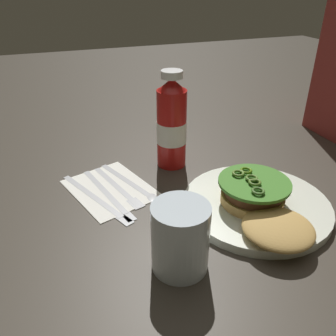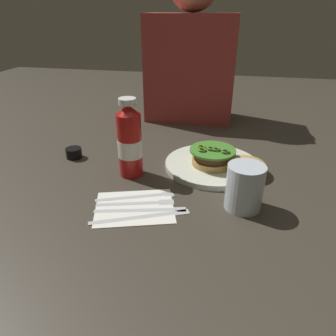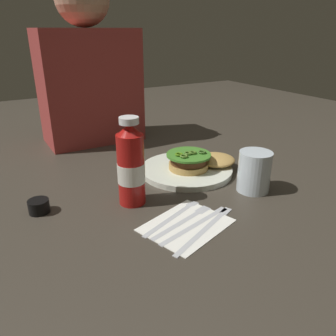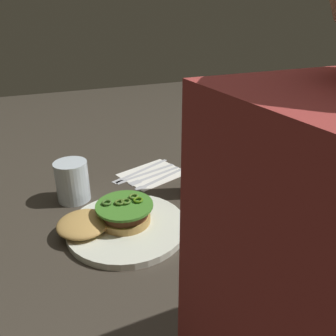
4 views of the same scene
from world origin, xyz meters
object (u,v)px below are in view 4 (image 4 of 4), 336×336
at_px(burger_sandwich, 110,217).
at_px(butter_knife, 143,174).
at_px(water_glass, 72,181).
at_px(steak_knife, 138,171).
at_px(napkin, 153,174).
at_px(ketchup_bottle, 194,161).
at_px(spoon_utensil, 154,181).
at_px(dinner_plate, 127,227).
at_px(condiment_cup, 269,184).
at_px(fork_utensil, 151,176).

bearing_deg(burger_sandwich, butter_knife, -124.72).
bearing_deg(water_glass, steak_knife, -157.83).
bearing_deg(napkin, water_glass, 12.63).
height_order(ketchup_bottle, spoon_utensil, ketchup_bottle).
height_order(burger_sandwich, butter_knife, burger_sandwich).
bearing_deg(steak_knife, water_glass, 22.17).
height_order(water_glass, napkin, water_glass).
bearing_deg(spoon_utensil, butter_knife, -75.37).
distance_m(dinner_plate, water_glass, 0.21).
height_order(steak_knife, spoon_utensil, same).
height_order(burger_sandwich, spoon_utensil, burger_sandwich).
relative_size(condiment_cup, butter_knife, 0.23).
relative_size(burger_sandwich, ketchup_bottle, 1.00).
bearing_deg(burger_sandwich, condiment_cup, -179.02).
xyz_separation_m(condiment_cup, steak_knife, (0.30, -0.25, -0.01)).
bearing_deg(water_glass, dinner_plate, 114.71).
distance_m(dinner_plate, spoon_utensil, 0.24).
xyz_separation_m(burger_sandwich, spoon_utensil, (-0.18, -0.18, -0.03)).
relative_size(water_glass, butter_knife, 0.51).
distance_m(napkin, steak_knife, 0.05).
bearing_deg(steak_knife, dinner_plate, 66.08).
distance_m(water_glass, condiment_cup, 0.54).
xyz_separation_m(steak_knife, butter_knife, (-0.01, 0.02, 0.00)).
xyz_separation_m(dinner_plate, burger_sandwich, (0.03, -0.01, 0.03)).
relative_size(ketchup_bottle, condiment_cup, 4.46).
bearing_deg(water_glass, spoon_utensil, -179.19).
height_order(steak_knife, fork_utensil, same).
relative_size(burger_sandwich, fork_utensil, 1.18).
bearing_deg(burger_sandwich, steak_knife, -121.03).
bearing_deg(condiment_cup, napkin, -39.76).
distance_m(ketchup_bottle, steak_knife, 0.23).
bearing_deg(butter_knife, dinner_plate, 62.73).
bearing_deg(fork_utensil, burger_sandwich, 49.43).
bearing_deg(napkin, butter_knife, -13.06).
bearing_deg(butter_knife, steak_knife, -70.46).
bearing_deg(dinner_plate, spoon_utensil, -127.02).
distance_m(condiment_cup, butter_knife, 0.37).
bearing_deg(steak_knife, fork_utensil, 116.84).
height_order(steak_knife, butter_knife, same).
distance_m(napkin, spoon_utensil, 0.05).
xyz_separation_m(water_glass, butter_knife, (-0.22, -0.06, -0.05)).
bearing_deg(spoon_utensil, condiment_cup, 148.89).
bearing_deg(napkin, burger_sandwich, 49.78).
distance_m(ketchup_bottle, fork_utensil, 0.18).
bearing_deg(water_glass, fork_utensil, -171.12).
distance_m(burger_sandwich, fork_utensil, 0.28).
bearing_deg(fork_utensil, spoon_utensil, 88.09).
bearing_deg(butter_knife, spoon_utensil, 104.63).
height_order(dinner_plate, burger_sandwich, burger_sandwich).
distance_m(burger_sandwich, napkin, 0.30).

